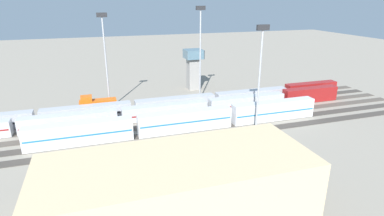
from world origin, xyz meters
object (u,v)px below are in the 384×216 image
train_on_track_2 (157,112)px  train_on_track_4 (185,121)px  train_on_track_0 (97,105)px  control_tower (193,66)px  light_mast_2 (200,42)px  maintenance_shed (178,190)px  train_on_track_1 (168,104)px  light_mast_0 (105,49)px  light_mast_1 (260,67)px

train_on_track_2 → train_on_track_4: bearing=115.5°
train_on_track_0 → control_tower: control_tower is taller
train_on_track_2 → light_mast_2: bearing=-142.8°
train_on_track_2 → maintenance_shed: size_ratio=3.00×
train_on_track_1 → light_mast_2: light_mast_2 is taller
train_on_track_2 → train_on_track_0: train_on_track_0 is taller
train_on_track_2 → train_on_track_1: 6.50m
train_on_track_1 → light_mast_0: bearing=-27.1°
light_mast_0 → light_mast_2: size_ratio=0.95×
control_tower → maintenance_shed: bearing=70.2°
train_on_track_2 → train_on_track_4: (-4.78, 10.00, 0.56)m
train_on_track_1 → light_mast_0: (15.65, -7.99, 15.14)m
train_on_track_4 → control_tower: control_tower is taller
light_mast_0 → control_tower: (-29.75, -12.10, -9.07)m
train_on_track_1 → control_tower: bearing=-125.1°
train_on_track_1 → train_on_track_0: train_on_track_0 is taller
maintenance_shed → light_mast_1: bearing=-137.7°
maintenance_shed → light_mast_0: bearing=-83.5°
train_on_track_1 → light_mast_1: size_ratio=4.52×
maintenance_shed → control_tower: bearing=-109.8°
light_mast_1 → maintenance_shed: light_mast_1 is taller
train_on_track_4 → light_mast_1: (-14.98, 7.52, 13.72)m
light_mast_1 → control_tower: 43.42m
light_mast_0 → control_tower: light_mast_0 is taller
train_on_track_0 → light_mast_0: size_ratio=0.37×
train_on_track_2 → light_mast_0: light_mast_0 is taller
train_on_track_0 → light_mast_1: light_mast_1 is taller
light_mast_2 → maintenance_shed: 58.55m
light_mast_0 → maintenance_shed: bearing=96.5°
light_mast_1 → light_mast_2: 30.14m
train_on_track_4 → light_mast_2: size_ratio=2.51×
train_on_track_0 → light_mast_1: 46.60m
train_on_track_0 → light_mast_0: (-3.57, -2.99, 15.04)m
light_mast_2 → control_tower: size_ratio=2.05×
train_on_track_2 → light_mast_1: 30.02m
train_on_track_2 → light_mast_0: bearing=-48.5°
train_on_track_1 → light_mast_0: light_mast_0 is taller
light_mast_1 → control_tower: bearing=-88.0°
control_tower → train_on_track_0: bearing=24.4°
train_on_track_0 → light_mast_1: size_ratio=0.39×
train_on_track_0 → train_on_track_2: bearing=146.4°
train_on_track_1 → light_mast_0: 23.20m
train_on_track_2 → train_on_track_4: size_ratio=1.61×
light_mast_1 → maintenance_shed: size_ratio=0.66×
train_on_track_4 → train_on_track_1: train_on_track_4 is taller
train_on_track_2 → control_tower: size_ratio=8.24×
train_on_track_1 → maintenance_shed: (9.52, 45.41, 2.83)m
train_on_track_1 → train_on_track_0: (19.22, -5.00, 0.11)m
light_mast_0 → control_tower: size_ratio=1.93×
light_mast_0 → train_on_track_1: bearing=152.9°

